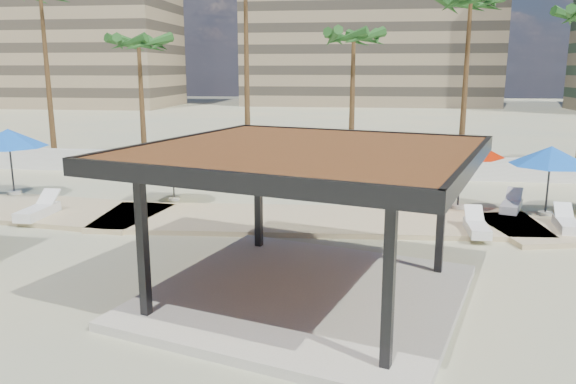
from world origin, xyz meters
name	(u,v)px	position (x,y,z in m)	size (l,w,h in m)	color
ground	(212,293)	(0.00, 0.00, 0.00)	(200.00, 200.00, 0.00)	#CCBC87
promenade	(317,216)	(2.00, 7.67, 0.06)	(44.45, 7.97, 0.24)	#C6B284
boundary_wall	(292,165)	(0.00, 16.00, 0.60)	(56.00, 0.30, 1.20)	silver
building_west	(54,1)	(-42.00, 68.00, 15.27)	(34.00, 16.00, 32.40)	#937F60
building_mid	(370,11)	(4.00, 78.00, 14.27)	(38.00, 16.00, 30.40)	#847259
pavilion_central	(307,210)	(2.40, -0.05, 2.28)	(9.37, 9.37, 3.82)	beige
umbrella_a	(9,138)	(-11.44, 9.20, 2.64)	(3.99, 3.99, 2.87)	beige
umbrella_b	(172,154)	(-4.11, 9.06, 2.14)	(3.25, 3.25, 2.29)	beige
umbrella_c	(462,146)	(7.45, 9.20, 2.65)	(3.89, 3.89, 2.87)	beige
umbrella_d	(551,156)	(10.55, 8.59, 2.42)	(3.75, 3.75, 2.61)	beige
lounger_a	(38,211)	(-8.26, 5.85, 0.38)	(0.73, 2.19, 0.83)	white
lounger_b	(477,227)	(7.55, 5.84, 0.36)	(0.66, 1.96, 0.74)	white
lounger_c	(566,224)	(10.70, 6.75, 0.36)	(0.84, 1.98, 0.73)	white
lounger_d	(511,205)	(9.48, 9.24, 0.36)	(1.26, 2.02, 0.73)	white
palm_b	(41,0)	(-15.00, 18.70, 9.43)	(3.00, 3.00, 10.69)	brown
palm_c	(139,47)	(-9.00, 18.10, 6.75)	(3.00, 3.00, 7.83)	brown
palm_e	(354,42)	(3.00, 18.40, 6.97)	(3.00, 3.00, 8.07)	brown
palm_f	(470,9)	(9.00, 18.60, 8.59)	(3.00, 3.00, 9.79)	brown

